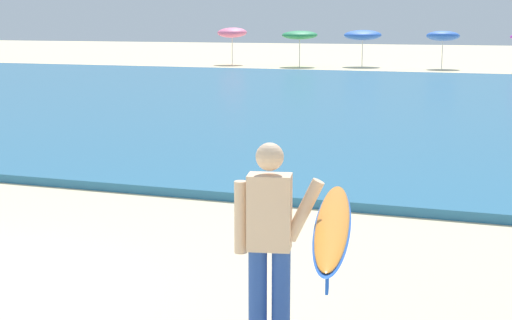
{
  "coord_description": "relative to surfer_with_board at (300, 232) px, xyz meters",
  "views": [
    {
      "loc": [
        5.33,
        -5.49,
        2.66
      ],
      "look_at": [
        2.49,
        2.5,
        1.1
      ],
      "focal_mm": 53.58,
      "sensor_mm": 36.0,
      "label": 1
    }
  ],
  "objects": [
    {
      "name": "beach_umbrella_0",
      "position": [
        -15.37,
        37.98,
        0.88
      ],
      "size": [
        1.79,
        1.82,
        2.27
      ],
      "color": "beige",
      "rests_on": "ground"
    },
    {
      "name": "beach_umbrella_1",
      "position": [
        -10.92,
        37.29,
        0.78
      ],
      "size": [
        2.06,
        2.07,
        2.08
      ],
      "color": "beige",
      "rests_on": "ground"
    },
    {
      "name": "beach_umbrella_2",
      "position": [
        -7.51,
        38.58,
        0.77
      ],
      "size": [
        2.17,
        2.2,
        2.13
      ],
      "color": "beige",
      "rests_on": "ground"
    },
    {
      "name": "surfer_with_board",
      "position": [
        0.0,
        0.0,
        0.0
      ],
      "size": [
        1.19,
        2.8,
        1.73
      ],
      "color": "#284CA3",
      "rests_on": "ground"
    },
    {
      "name": "sea",
      "position": [
        -3.72,
        18.72,
        -0.96
      ],
      "size": [
        120.0,
        28.0,
        0.14
      ],
      "primitive_type": "cube",
      "color": "teal",
      "rests_on": "ground"
    },
    {
      "name": "beach_umbrella_3",
      "position": [
        -2.91,
        37.94,
        0.77
      ],
      "size": [
        1.82,
        1.84,
        2.12
      ],
      "color": "beige",
      "rests_on": "ground"
    }
  ]
}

